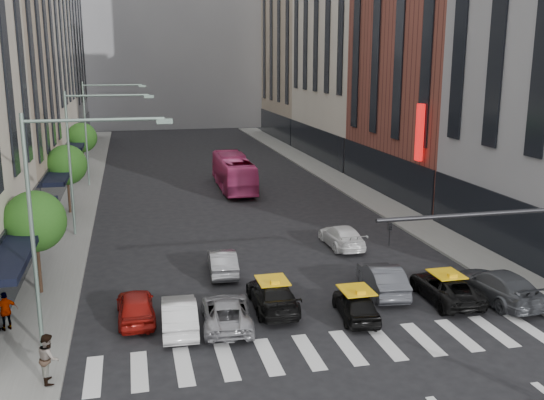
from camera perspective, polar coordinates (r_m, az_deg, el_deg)
ground at (r=23.14m, az=7.04°, el=-15.39°), size 160.00×160.00×0.00m
sidewalk_left at (r=50.39m, az=-17.74°, el=-0.08°), size 3.00×96.00×0.15m
sidewalk_right at (r=53.62m, az=7.54°, el=1.20°), size 3.00×96.00×0.15m
building_left_d at (r=84.67m, az=-20.58°, el=14.98°), size 8.00×18.00×30.00m
building_right_b at (r=52.07m, az=15.06°, el=14.84°), size 8.00×18.00×26.00m
building_right_d at (r=87.51m, az=2.95°, el=15.01°), size 8.00×18.00×28.00m
building_far at (r=104.50m, az=-9.66°, el=16.73°), size 30.00×10.00×36.00m
tree_near at (r=30.26m, az=-21.42°, el=-1.89°), size 2.88×2.88×4.95m
tree_mid at (r=45.83m, az=-18.77°, el=3.15°), size 2.88×2.88×4.95m
tree_far at (r=61.62m, az=-17.46°, el=5.62°), size 2.88×2.88×4.95m
streetlamp_near at (r=23.73m, az=-19.60°, el=-0.08°), size 5.38×0.25×9.00m
streetlamp_mid at (r=39.44m, az=-17.23°, el=5.07°), size 5.38×0.25×9.00m
streetlamp_far at (r=55.32m, az=-16.20°, el=7.27°), size 5.38×0.25×9.00m
liberty_sign at (r=44.08m, az=13.73°, el=6.19°), size 0.30×0.70×4.00m
car_red at (r=27.05m, az=-12.70°, el=-9.71°), size 1.67×3.94×1.33m
car_white_front at (r=25.87m, az=-8.73°, el=-10.60°), size 1.59×4.14×1.34m
car_silver at (r=26.02m, az=-4.30°, el=-10.48°), size 2.42×4.56×1.22m
taxi_left at (r=27.58m, az=0.05°, el=-8.91°), size 2.01×4.66×1.34m
taxi_center at (r=26.92m, az=7.90°, el=-9.69°), size 1.90×3.85×1.26m
car_grey_mid at (r=29.81m, az=10.34°, el=-7.30°), size 2.07×4.56×1.45m
taxi_right at (r=29.65m, az=16.03°, el=-7.91°), size 2.30×4.67×1.27m
car_grey_curb at (r=30.34m, az=20.47°, el=-7.55°), size 2.40×5.20×1.47m
car_row2_left at (r=32.00m, az=-4.69°, el=-5.83°), size 1.64×4.05×1.31m
car_row2_right at (r=36.64m, az=6.58°, el=-3.41°), size 1.84×4.51×1.31m
bus at (r=52.55m, az=-3.63°, el=2.61°), size 2.72×10.68×2.96m
pedestrian_near at (r=22.76m, az=-20.29°, el=-13.76°), size 0.82×0.97×1.75m
pedestrian_far at (r=27.42m, az=-23.76°, el=-9.54°), size 1.04×0.78×1.64m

